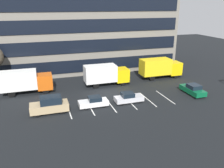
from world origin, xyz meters
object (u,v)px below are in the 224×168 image
Objects in this scene: sedan_silver at (129,98)px; sedan_white at (94,102)px; sedan_forest at (193,89)px; suv_tan at (50,105)px; box_truck_yellow at (106,74)px; box_truck_yellow_all at (160,67)px; box_truck_orange at (25,81)px.

sedan_white is at bearing 179.09° from sedan_silver.
sedan_forest is 1.12× the size of sedan_white.
sedan_silver is at bearing -0.08° from suv_tan.
sedan_silver is (0.95, -7.82, -1.29)m from box_truck_yellow.
sedan_forest is 15.24m from sedan_white.
box_truck_yellow reaches higher than sedan_forest.
box_truck_yellow_all reaches higher than sedan_silver.
sedan_silver is at bearing -83.09° from box_truck_yellow.
box_truck_orange is 1.76× the size of sedan_forest.
sedan_silver is (-10.33, 0.07, -0.07)m from sedan_forest.
box_truck_yellow_all is 1.98× the size of sedan_silver.
sedan_silver is at bearing 179.63° from sedan_forest.
box_truck_yellow_all is 23.04m from box_truck_orange.
sedan_white is (5.59, 0.06, -0.36)m from suv_tan.
box_truck_yellow is 7.98m from sedan_silver.
sedan_forest is at bearing -85.06° from box_truck_yellow_all.
box_truck_orange is 8.56m from suv_tan.
box_truck_orange is (-12.51, 0.17, 0.04)m from box_truck_yellow.
box_truck_yellow_all is at bearing 4.75° from box_truck_yellow.
sedan_silver is at bearing -137.77° from box_truck_yellow_all.
box_truck_yellow_all is 1.67× the size of suv_tan.
suv_tan is at bearing -69.64° from box_truck_orange.
box_truck_yellow_all is 16.91m from sedan_white.
suv_tan is at bearing -156.63° from box_truck_yellow_all.
sedan_white is (-3.96, -7.74, -1.30)m from box_truck_yellow.
box_truck_yellow is 13.82m from sedan_forest.
sedan_forest is at bearing -0.54° from sedan_white.
sedan_white is at bearing 0.64° from suv_tan.
suv_tan is at bearing -179.36° from sedan_white.
sedan_silver is (-9.58, -8.69, -1.36)m from box_truck_yellow_all.
suv_tan reaches higher than sedan_forest.
box_truck_orange is (-23.03, -0.71, -0.04)m from box_truck_yellow_all.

